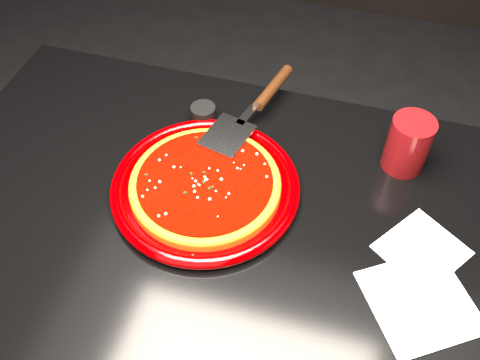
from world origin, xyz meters
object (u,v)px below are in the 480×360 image
table (227,317)px  plate (205,187)px  pizza_server (253,108)px  cup (408,144)px  ramekin (203,114)px

table → plate: (-0.06, 0.07, 0.39)m
table → plate: 0.40m
pizza_server → table: bearing=-72.8°
plate → cup: (0.35, 0.18, 0.04)m
plate → table: bearing=-50.3°
table → cup: cup is taller
table → cup: 0.58m
table → plate: bearing=129.7°
cup → table: bearing=-140.8°
ramekin → table: bearing=-64.0°
table → pizza_server: (-0.02, 0.27, 0.42)m
table → cup: bearing=39.2°
plate → cup: 0.40m
plate → ramekin: 0.20m
pizza_server → ramekin: size_ratio=6.59×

